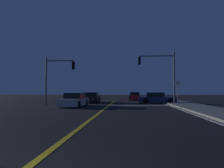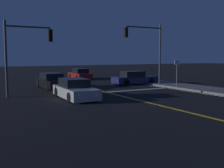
% 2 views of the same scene
% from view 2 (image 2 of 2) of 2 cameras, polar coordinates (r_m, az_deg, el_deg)
% --- Properties ---
extents(lane_line_center, '(0.20, 34.31, 0.01)m').
position_cam_2_polar(lane_line_center, '(15.21, 14.06, -5.30)').
color(lane_line_center, gold).
rests_on(lane_line_center, ground).
extents(stop_bar, '(6.48, 0.50, 0.01)m').
position_cam_2_polar(stop_bar, '(23.85, 5.58, -1.19)').
color(stop_bar, white).
rests_on(stop_bar, ground).
extents(car_parked_curb_silver, '(2.11, 4.77, 1.34)m').
position_cam_2_polar(car_parked_curb_silver, '(19.12, -7.58, -1.19)').
color(car_parked_curb_silver, '#B2B5BA').
rests_on(car_parked_curb_silver, ground).
extents(car_mid_block_black, '(2.00, 4.68, 1.34)m').
position_cam_2_polar(car_mid_block_black, '(25.70, -12.16, 0.50)').
color(car_mid_block_black, black).
rests_on(car_mid_block_black, ground).
extents(car_far_approaching_navy, '(4.75, 2.01, 1.34)m').
position_cam_2_polar(car_far_approaching_navy, '(28.53, 4.62, 1.12)').
color(car_far_approaching_navy, navy).
rests_on(car_far_approaching_navy, ground).
extents(car_lead_oncoming_red, '(1.96, 4.32, 1.34)m').
position_cam_2_polar(car_lead_oncoming_red, '(34.87, -6.57, 1.94)').
color(car_lead_oncoming_red, maroon).
rests_on(car_lead_oncoming_red, ground).
extents(traffic_signal_near_right, '(4.19, 0.28, 5.97)m').
position_cam_2_polar(traffic_signal_near_right, '(27.07, 7.38, 8.08)').
color(traffic_signal_near_right, '#38383D').
rests_on(traffic_signal_near_right, ground).
extents(traffic_signal_far_left, '(3.38, 0.28, 5.33)m').
position_cam_2_polar(traffic_signal_far_left, '(20.78, -17.60, 7.31)').
color(traffic_signal_far_left, '#38383D').
rests_on(traffic_signal_far_left, ground).
extents(street_sign_corner, '(0.56, 0.07, 2.55)m').
position_cam_2_polar(street_sign_corner, '(25.65, 13.15, 2.99)').
color(street_sign_corner, slate).
rests_on(street_sign_corner, ground).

